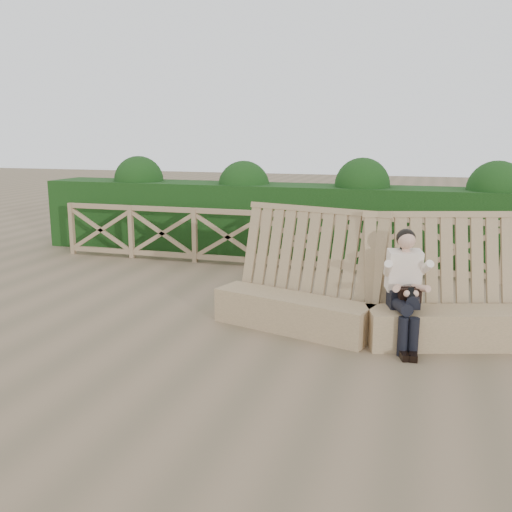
% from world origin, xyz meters
% --- Properties ---
extents(ground, '(60.00, 60.00, 0.00)m').
position_xyz_m(ground, '(0.00, 0.00, 0.00)').
color(ground, brown).
rests_on(ground, ground).
extents(bench, '(4.24, 1.36, 1.59)m').
position_xyz_m(bench, '(1.72, 0.22, 0.40)').
color(bench, olive).
rests_on(bench, ground).
extents(woman, '(0.52, 0.90, 1.42)m').
position_xyz_m(woman, '(2.13, -0.02, 0.76)').
color(woman, black).
rests_on(woman, ground).
extents(guardrail, '(10.10, 0.09, 1.10)m').
position_xyz_m(guardrail, '(0.00, 3.50, 0.55)').
color(guardrail, '#7B6447').
rests_on(guardrail, ground).
extents(hedge, '(12.00, 1.20, 1.50)m').
position_xyz_m(hedge, '(0.00, 4.70, 0.75)').
color(hedge, black).
rests_on(hedge, ground).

